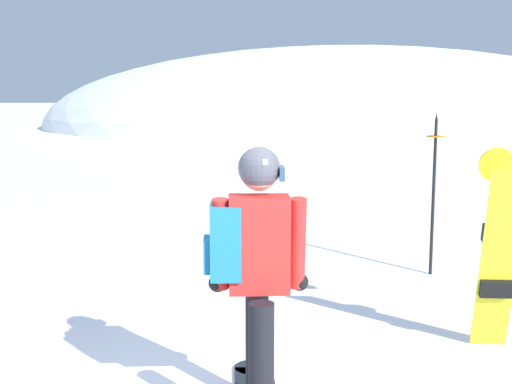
# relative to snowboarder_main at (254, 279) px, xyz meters

# --- Properties ---
(ridge_peak_main) EXTENTS (37.92, 34.13, 10.05)m
(ridge_peak_main) POSITION_rel_snowboarder_main_xyz_m (2.75, 39.51, -0.92)
(ridge_peak_main) COLOR white
(ridge_peak_main) RESTS_ON ground
(snowboarder_main) EXTENTS (0.64, 1.83, 1.71)m
(snowboarder_main) POSITION_rel_snowboarder_main_xyz_m (0.00, 0.00, 0.00)
(snowboarder_main) COLOR black
(snowboarder_main) RESTS_ON ground
(spare_snowboard) EXTENTS (0.28, 0.44, 1.61)m
(spare_snowboard) POSITION_rel_snowboarder_main_xyz_m (1.80, 1.27, -0.10)
(spare_snowboard) COLOR yellow
(spare_snowboard) RESTS_ON ground
(piste_marker_near) EXTENTS (0.20, 0.20, 1.82)m
(piste_marker_near) POSITION_rel_snowboarder_main_xyz_m (1.74, 3.54, 0.12)
(piste_marker_near) COLOR black
(piste_marker_near) RESTS_ON ground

